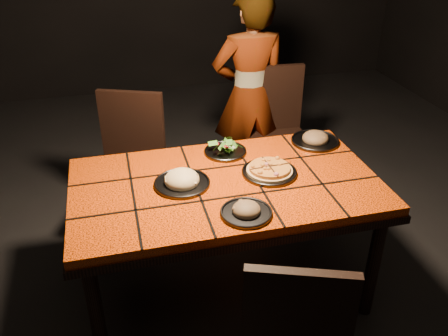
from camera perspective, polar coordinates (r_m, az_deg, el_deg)
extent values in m
cube|color=black|center=(2.96, 0.17, -14.46)|extent=(6.00, 7.00, 0.04)
cube|color=#E94807|center=(2.49, 0.20, -2.12)|extent=(1.60, 0.90, 0.05)
cube|color=black|center=(2.52, 0.20, -2.99)|extent=(1.62, 0.92, 0.04)
cylinder|color=black|center=(2.41, -15.06, -16.93)|extent=(0.07, 0.07, 0.66)
cylinder|color=black|center=(2.71, 17.49, -11.20)|extent=(0.07, 0.07, 0.66)
cylinder|color=black|center=(2.97, -15.32, -6.65)|extent=(0.07, 0.07, 0.66)
cylinder|color=black|center=(3.22, 11.06, -3.00)|extent=(0.07, 0.07, 0.66)
cube|color=black|center=(2.17, 8.24, -18.18)|extent=(0.53, 0.53, 0.04)
cube|color=black|center=(1.86, 8.91, -17.37)|extent=(0.40, 0.18, 0.45)
cylinder|color=black|center=(2.47, 11.87, -19.01)|extent=(0.04, 0.04, 0.42)
cylinder|color=black|center=(2.45, 3.65, -18.71)|extent=(0.04, 0.04, 0.42)
cube|color=black|center=(3.18, -11.61, -0.63)|extent=(0.57, 0.57, 0.04)
cube|color=black|center=(3.23, -11.00, 5.09)|extent=(0.42, 0.20, 0.48)
cylinder|color=black|center=(3.23, -15.10, -5.69)|extent=(0.04, 0.04, 0.44)
cylinder|color=black|center=(3.12, -9.07, -6.33)|extent=(0.04, 0.04, 0.44)
cylinder|color=black|center=(3.50, -13.06, -2.41)|extent=(0.04, 0.04, 0.44)
cylinder|color=black|center=(3.40, -7.48, -2.88)|extent=(0.04, 0.04, 0.44)
cube|color=black|center=(3.50, 6.50, 3.08)|extent=(0.48, 0.48, 0.04)
cube|color=black|center=(3.57, 5.86, 8.38)|extent=(0.45, 0.08, 0.49)
cylinder|color=black|center=(3.42, 4.16, -2.27)|extent=(0.04, 0.04, 0.46)
cylinder|color=black|center=(3.52, 9.92, -1.69)|extent=(0.04, 0.04, 0.46)
cylinder|color=black|center=(3.73, 2.84, 0.66)|extent=(0.04, 0.04, 0.46)
cylinder|color=black|center=(3.82, 8.18, 1.12)|extent=(0.04, 0.04, 0.46)
imported|color=brown|center=(3.55, 3.09, 8.77)|extent=(0.56, 0.37, 1.54)
cylinder|color=#343438|center=(2.56, 5.48, -0.56)|extent=(0.30, 0.30, 0.01)
torus|color=#343438|center=(2.56, 5.49, -0.40)|extent=(0.30, 0.30, 0.01)
cylinder|color=tan|center=(2.55, 5.49, -0.31)|extent=(0.26, 0.26, 0.01)
cylinder|color=gold|center=(2.55, 5.51, -0.02)|extent=(0.23, 0.23, 0.02)
cylinder|color=#343438|center=(2.46, -5.07, -1.90)|extent=(0.29, 0.29, 0.01)
torus|color=#343438|center=(2.46, -5.07, -1.75)|extent=(0.29, 0.29, 0.01)
ellipsoid|color=beige|center=(2.44, -5.10, -1.31)|extent=(0.17, 0.17, 0.10)
cylinder|color=#343438|center=(2.76, 0.16, 1.94)|extent=(0.24, 0.24, 0.01)
torus|color=#343438|center=(2.75, 0.16, 2.09)|extent=(0.25, 0.25, 0.01)
cylinder|color=#343438|center=(2.23, 2.69, -5.46)|extent=(0.25, 0.25, 0.01)
torus|color=#343438|center=(2.23, 2.70, -5.29)|extent=(0.25, 0.25, 0.01)
ellipsoid|color=brown|center=(2.22, 2.71, -4.90)|extent=(0.15, 0.15, 0.08)
cylinder|color=#343438|center=(2.93, 10.90, 3.17)|extent=(0.29, 0.29, 0.01)
torus|color=#343438|center=(2.93, 10.91, 3.31)|extent=(0.29, 0.29, 0.01)
ellipsoid|color=brown|center=(2.92, 10.95, 3.70)|extent=(0.17, 0.17, 0.10)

